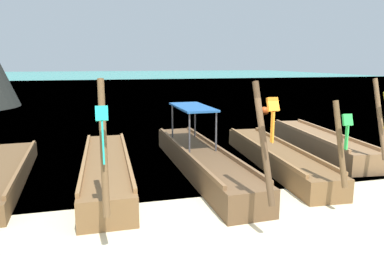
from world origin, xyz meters
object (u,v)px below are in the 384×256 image
(longtail_boat_green_ribbon, at_px, (275,157))
(mooring_buoy_near, at_px, (264,111))
(longtail_boat_yellow_ribbon, at_px, (319,142))
(longtail_boat_orange_ribbon, at_px, (201,159))
(longtail_boat_turquoise_ribbon, at_px, (107,169))

(longtail_boat_green_ribbon, bearing_deg, mooring_buoy_near, 66.06)
(longtail_boat_yellow_ribbon, bearing_deg, longtail_boat_orange_ribbon, -165.46)
(longtail_boat_turquoise_ribbon, xyz_separation_m, mooring_buoy_near, (9.24, 9.63, -0.07))
(longtail_boat_green_ribbon, distance_m, longtail_boat_yellow_ribbon, 2.64)
(longtail_boat_turquoise_ribbon, relative_size, longtail_boat_green_ribbon, 1.01)
(longtail_boat_green_ribbon, distance_m, mooring_buoy_near, 10.36)
(longtail_boat_orange_ribbon, relative_size, longtail_boat_yellow_ribbon, 1.20)
(longtail_boat_green_ribbon, bearing_deg, longtail_boat_yellow_ribbon, 27.57)
(longtail_boat_turquoise_ribbon, relative_size, longtail_boat_orange_ribbon, 0.88)
(longtail_boat_turquoise_ribbon, relative_size, longtail_boat_yellow_ribbon, 1.06)
(mooring_buoy_near, bearing_deg, longtail_boat_turquoise_ribbon, -133.79)
(longtail_boat_orange_ribbon, distance_m, longtail_boat_green_ribbon, 2.37)
(longtail_boat_orange_ribbon, xyz_separation_m, longtail_boat_yellow_ribbon, (4.70, 1.22, -0.04))
(mooring_buoy_near, bearing_deg, longtail_boat_green_ribbon, -113.94)
(longtail_boat_yellow_ribbon, relative_size, mooring_buoy_near, 11.95)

